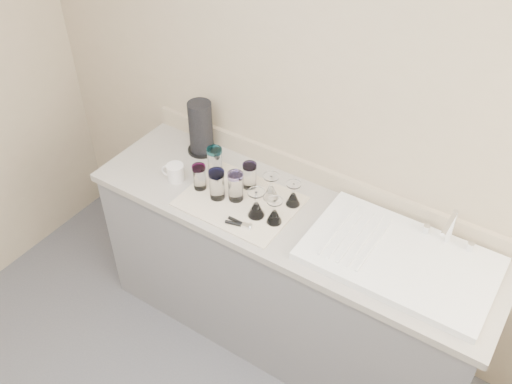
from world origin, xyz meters
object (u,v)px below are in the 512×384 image
Objects in this scene: tumbler_purple at (250,176)px; goblet_back_left at (271,190)px; tumbler_blue at (217,184)px; tumbler_magenta at (199,177)px; goblet_back_right at (293,197)px; goblet_front_left at (256,207)px; sink_unit at (400,258)px; tumbler_lavender at (236,186)px; goblet_front_right at (274,215)px; paper_towel_roll at (201,128)px; tumbler_teal at (215,161)px; can_opener at (239,224)px; white_mug at (175,172)px.

tumbler_purple reaches higher than goblet_back_left.
tumbler_purple is 0.18m from tumbler_blue.
tumbler_purple reaches higher than tumbler_magenta.
tumbler_magenta is at bearing -161.86° from goblet_back_right.
sink_unit is at bearing 8.62° from goblet_front_left.
tumbler_lavender is at bearing -155.06° from goblet_back_right.
paper_towel_roll is at bearing 156.64° from goblet_front_right.
goblet_front_left is (0.01, -0.14, 0.00)m from goblet_back_left.
tumbler_magenta is (0.00, -0.13, -0.01)m from tumbler_teal.
tumbler_purple is at bearing 176.16° from sink_unit.
can_opener is at bearing -36.84° from paper_towel_roll.
goblet_back_left is 1.06× the size of can_opener.
white_mug is (-0.15, -0.14, -0.04)m from tumbler_teal.
can_opener is at bearing -20.02° from tumbler_magenta.
tumbler_magenta is at bearing 178.95° from goblet_front_right.
goblet_front_right is (0.10, -0.14, -0.00)m from goblet_back_left.
tumbler_lavender is at bearing -93.50° from tumbler_purple.
tumbler_purple is (-0.83, 0.06, 0.06)m from sink_unit.
paper_towel_roll is at bearing 169.67° from goblet_back_right.
paper_towel_roll reaches higher than goblet_back_right.
sink_unit is 1.04m from tumbler_magenta.
tumbler_teal is 1.01× the size of tumbler_lavender.
paper_towel_roll reaches higher than tumbler_teal.
sink_unit is 0.92m from tumbler_blue.
paper_towel_roll is (-0.53, 0.14, 0.09)m from goblet_back_left.
paper_towel_roll is at bearing 148.75° from tumbler_lavender.
tumbler_purple is 0.28m from goblet_front_right.
goblet_back_left is at bearing 127.46° from goblet_front_right.
goblet_front_left is (-0.10, -0.17, 0.01)m from goblet_back_right.
tumbler_purple is (0.21, 0.01, -0.01)m from tumbler_teal.
can_opener is at bearing -116.55° from goblet_back_right.
tumbler_blue is at bearing 178.35° from goblet_front_left.
tumbler_blue is at bearing -154.04° from tumbler_lavender.
sink_unit reaches higher than tumbler_teal.
tumbler_purple is 1.10× the size of goblet_back_right.
goblet_front_right is at bearing -52.54° from goblet_back_left.
white_mug is at bearing -82.17° from paper_towel_roll.
goblet_front_left reaches higher than goblet_back_right.
sink_unit is 0.74m from can_opener.
sink_unit is 5.61× the size of goblet_front_left.
goblet_back_left is at bearing 15.64° from white_mug.
tumbler_magenta is 0.20m from tumbler_lavender.
sink_unit is 0.69m from goblet_front_left.
goblet_back_right is 0.16m from goblet_front_right.
tumbler_lavender is at bearing 8.60° from tumbler_magenta.
goblet_back_right is (0.46, 0.01, -0.04)m from tumbler_teal.
tumbler_blue is 1.19× the size of white_mug.
white_mug is at bearing 167.26° from can_opener.
tumbler_blue is at bearing -173.95° from sink_unit.
goblet_front_left is at bearing -2.78° from tumbler_magenta.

